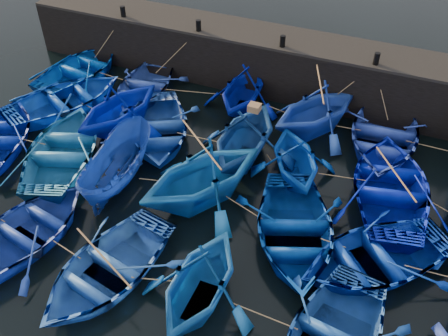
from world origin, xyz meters
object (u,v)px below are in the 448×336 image
at_px(boat_13, 2,134).
at_px(wooden_crate, 254,108).
at_px(boat_0, 81,68).
at_px(boat_8, 158,128).

bearing_deg(boat_13, wooden_crate, 173.08).
distance_m(boat_0, boat_13, 5.76).
xyz_separation_m(boat_0, wooden_crate, (10.01, -2.81, 2.00)).
distance_m(boat_0, wooden_crate, 10.58).
bearing_deg(boat_0, wooden_crate, 172.63).
xyz_separation_m(boat_8, wooden_crate, (4.13, 0.09, 2.00)).
xyz_separation_m(boat_0, boat_8, (5.87, -2.90, 0.00)).
height_order(boat_13, wooden_crate, wooden_crate).
bearing_deg(boat_0, boat_13, 100.68).
distance_m(boat_0, boat_8, 6.55).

